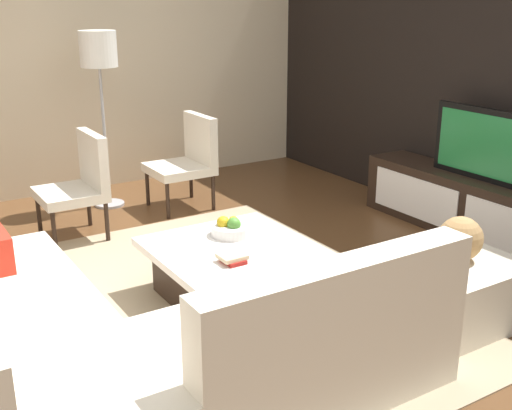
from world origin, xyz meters
TOP-DOWN VIEW (x-y plane):
  - ground_plane at (0.00, 0.00)m, footprint 14.00×14.00m
  - side_wall_left at (-3.20, 0.20)m, footprint 0.12×5.20m
  - area_rug at (-0.10, 0.00)m, footprint 3.27×2.41m
  - media_console at (0.00, 2.40)m, footprint 2.25×0.44m
  - television at (0.00, 2.40)m, footprint 1.01×0.06m
  - sectional_couch at (0.50, -0.87)m, footprint 2.32×2.34m
  - coffee_table at (-0.10, 0.10)m, footprint 0.99×1.00m
  - accent_chair_near at (-1.79, -0.36)m, footprint 0.54×0.51m
  - floor_lamp at (-2.47, 0.10)m, footprint 0.33×0.33m
  - ottoman at (0.86, 1.14)m, footprint 0.70×0.70m
  - fruit_bowl at (-0.28, 0.20)m, footprint 0.28×0.28m
  - accent_chair_far at (-2.04, 0.75)m, footprint 0.54×0.55m
  - decorative_ball at (0.86, 1.14)m, footprint 0.27×0.27m
  - book_stack at (0.13, -0.03)m, footprint 0.16×0.16m

SIDE VIEW (x-z plane):
  - ground_plane at x=0.00m, z-range 0.00..0.00m
  - area_rug at x=-0.10m, z-range 0.00..0.01m
  - ottoman at x=0.86m, z-range 0.00..0.40m
  - coffee_table at x=-0.10m, z-range 0.01..0.39m
  - media_console at x=0.00m, z-range 0.00..0.50m
  - sectional_couch at x=0.50m, z-range -0.13..0.69m
  - book_stack at x=0.13m, z-range 0.38..0.43m
  - fruit_bowl at x=-0.28m, z-range 0.36..0.50m
  - accent_chair_far at x=-2.04m, z-range 0.05..0.92m
  - accent_chair_near at x=-1.79m, z-range 0.06..0.93m
  - decorative_ball at x=0.86m, z-range 0.40..0.67m
  - television at x=0.00m, z-range 0.50..1.08m
  - floor_lamp at x=-2.47m, z-range 0.56..2.20m
  - side_wall_left at x=-3.20m, z-range 0.00..2.80m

